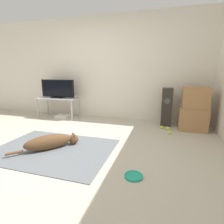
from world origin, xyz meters
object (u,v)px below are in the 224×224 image
object	(u,v)px
cardboard_box_upper	(195,97)
game_console	(63,116)
tennis_ball_near_speaker	(162,127)
tennis_ball_loose_on_carpet	(168,128)
frisbee	(134,176)
floor_speaker	(167,107)
tv_stand	(58,100)
tv	(58,89)
tennis_ball_by_boxes	(170,133)
cardboard_box_lower	(193,119)
dog	(51,142)

from	to	relation	value
cardboard_box_upper	game_console	bearing A→B (deg)	178.27
cardboard_box_upper	tennis_ball_near_speaker	world-z (taller)	cardboard_box_upper
tennis_ball_loose_on_carpet	game_console	xyz separation A→B (m)	(-2.69, 0.27, 0.00)
frisbee	cardboard_box_upper	distance (m)	2.36
floor_speaker	tennis_ball_near_speaker	bearing A→B (deg)	-105.09
tv_stand	tv	world-z (taller)	tv
floor_speaker	tv	bearing A→B (deg)	-178.90
frisbee	game_console	world-z (taller)	game_console
tennis_ball_by_boxes	game_console	xyz separation A→B (m)	(-2.73, 0.54, 0.00)
tennis_ball_by_boxes	game_console	size ratio (longest dim) A/B	0.20
floor_speaker	tennis_ball_loose_on_carpet	size ratio (longest dim) A/B	12.89
game_console	tennis_ball_by_boxes	bearing A→B (deg)	-11.11
tennis_ball_loose_on_carpet	game_console	world-z (taller)	game_console
tennis_ball_by_boxes	game_console	world-z (taller)	game_console
floor_speaker	tennis_ball_near_speaker	distance (m)	0.50
cardboard_box_lower	cardboard_box_upper	distance (m)	0.45
cardboard_box_lower	tennis_ball_loose_on_carpet	xyz separation A→B (m)	(-0.49, -0.17, -0.20)
tennis_ball_by_boxes	floor_speaker	bearing A→B (deg)	97.85
cardboard_box_upper	frisbee	bearing A→B (deg)	-113.51
cardboard_box_upper	tv	distance (m)	3.30
dog	floor_speaker	size ratio (longest dim) A/B	0.96
tv_stand	tv	size ratio (longest dim) A/B	1.14
cardboard_box_lower	cardboard_box_upper	world-z (taller)	cardboard_box_upper
cardboard_box_lower	tennis_ball_near_speaker	distance (m)	0.65
frisbee	tennis_ball_loose_on_carpet	world-z (taller)	tennis_ball_loose_on_carpet
cardboard_box_lower	floor_speaker	size ratio (longest dim) A/B	0.64
tennis_ball_loose_on_carpet	tennis_ball_by_boxes	bearing A→B (deg)	-81.79
cardboard_box_lower	game_console	distance (m)	3.18
tennis_ball_by_boxes	tennis_ball_near_speaker	world-z (taller)	same
cardboard_box_upper	tv_stand	distance (m)	3.31
dog	frisbee	size ratio (longest dim) A/B	3.78
tennis_ball_by_boxes	tennis_ball_near_speaker	size ratio (longest dim) A/B	1.00
tennis_ball_near_speaker	cardboard_box_upper	bearing A→B (deg)	11.77
dog	tennis_ball_near_speaker	size ratio (longest dim) A/B	12.43
tennis_ball_near_speaker	game_console	distance (m)	2.57
floor_speaker	tennis_ball_near_speaker	xyz separation A→B (m)	(-0.08, -0.29, -0.39)
tennis_ball_near_speaker	tennis_ball_loose_on_carpet	xyz separation A→B (m)	(0.12, -0.05, 0.00)
cardboard_box_upper	tennis_ball_by_boxes	world-z (taller)	cardboard_box_upper
dog	tennis_ball_loose_on_carpet	world-z (taller)	dog
floor_speaker	tv	xyz separation A→B (m)	(-2.76, -0.05, 0.33)
tv_stand	tennis_ball_near_speaker	distance (m)	2.72
dog	cardboard_box_lower	xyz separation A→B (m)	(2.26, 1.68, 0.11)
tv	tennis_ball_by_boxes	size ratio (longest dim) A/B	14.23
tv_stand	tennis_ball_near_speaker	size ratio (longest dim) A/B	16.17
dog	tennis_ball_by_boxes	xyz separation A→B (m)	(1.81, 1.25, -0.09)
tv	tennis_ball_loose_on_carpet	xyz separation A→B (m)	(2.80, -0.29, -0.72)
cardboard_box_lower	tennis_ball_by_boxes	distance (m)	0.65
tennis_ball_near_speaker	tennis_ball_loose_on_carpet	world-z (taller)	same
tennis_ball_near_speaker	tv	bearing A→B (deg)	174.88
dog	tennis_ball_by_boxes	bearing A→B (deg)	34.58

